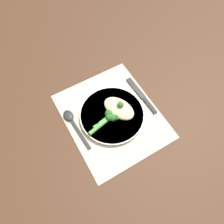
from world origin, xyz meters
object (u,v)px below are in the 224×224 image
at_px(plate, 112,115).
at_px(broccoli_stalk_right, 113,117).
at_px(chicken_fillet, 119,108).
at_px(broccoli_stalk_front, 116,110).
at_px(broccoli_stalk_rear, 108,118).
at_px(knife, 142,96).
at_px(spoon, 71,120).

xyz_separation_m(plate, broccoli_stalk_right, (0.02, -0.01, 0.02)).
xyz_separation_m(chicken_fillet, broccoli_stalk_front, (0.00, -0.01, -0.00)).
xyz_separation_m(broccoli_stalk_front, broccoli_stalk_rear, (0.01, -0.04, 0.00)).
xyz_separation_m(plate, broccoli_stalk_rear, (0.01, -0.02, 0.02)).
bearing_deg(knife, chicken_fillet, -173.89).
bearing_deg(knife, plate, -175.05).
relative_size(chicken_fillet, spoon, 0.80).
distance_m(plate, broccoli_stalk_rear, 0.03).
distance_m(broccoli_stalk_front, broccoli_stalk_rear, 0.04).
bearing_deg(broccoli_stalk_front, spoon, -120.85).
height_order(plate, knife, plate).
bearing_deg(spoon, broccoli_stalk_rear, -35.28).
distance_m(plate, knife, 0.14).
distance_m(plate, chicken_fillet, 0.04).
bearing_deg(chicken_fillet, knife, 97.68).
xyz_separation_m(plate, broccoli_stalk_front, (-0.00, 0.02, 0.02)).
height_order(plate, spoon, plate).
bearing_deg(spoon, broccoli_stalk_right, -32.81).
bearing_deg(broccoli_stalk_rear, plate, 105.13).
bearing_deg(plate, broccoli_stalk_rear, -63.14).
xyz_separation_m(chicken_fillet, knife, (-0.02, 0.11, -0.03)).
distance_m(broccoli_stalk_front, spoon, 0.17).
relative_size(chicken_fillet, knife, 0.76).
bearing_deg(broccoli_stalk_right, spoon, -120.16).
xyz_separation_m(broccoli_stalk_right, knife, (-0.03, 0.15, -0.02)).
bearing_deg(broccoli_stalk_right, chicken_fillet, 114.07).
height_order(chicken_fillet, broccoli_stalk_right, chicken_fillet).
relative_size(broccoli_stalk_right, knife, 0.55).
xyz_separation_m(chicken_fillet, spoon, (-0.06, -0.17, -0.02)).
bearing_deg(chicken_fillet, broccoli_stalk_right, -64.95).
height_order(chicken_fillet, knife, chicken_fillet).
relative_size(broccoli_stalk_front, broccoli_stalk_rear, 0.92).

